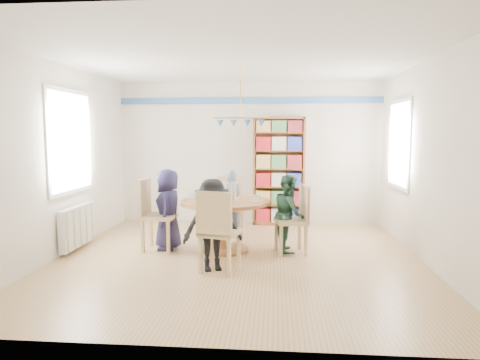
# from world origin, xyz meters

# --- Properties ---
(ground) EXTENTS (5.00, 5.00, 0.00)m
(ground) POSITION_xyz_m (0.00, 0.00, 0.00)
(ground) COLOR tan
(room_shell) EXTENTS (5.00, 5.00, 5.00)m
(room_shell) POSITION_xyz_m (-0.26, 0.87, 1.65)
(room_shell) COLOR white
(room_shell) RESTS_ON ground
(radiator) EXTENTS (0.12, 1.00, 0.60)m
(radiator) POSITION_xyz_m (-2.42, 0.30, 0.35)
(radiator) COLOR silver
(radiator) RESTS_ON ground
(dining_table) EXTENTS (1.30, 1.30, 0.75)m
(dining_table) POSITION_xyz_m (-0.22, 0.40, 0.56)
(dining_table) COLOR olive
(dining_table) RESTS_ON ground
(chair_left) EXTENTS (0.48, 0.48, 1.06)m
(chair_left) POSITION_xyz_m (-1.29, 0.37, 0.58)
(chair_left) COLOR #D2B681
(chair_left) RESTS_ON ground
(chair_right) EXTENTS (0.51, 0.51, 0.98)m
(chair_right) POSITION_xyz_m (0.82, 0.37, 0.54)
(chair_right) COLOR #D2B681
(chair_right) RESTS_ON ground
(chair_far) EXTENTS (0.50, 0.50, 1.01)m
(chair_far) POSITION_xyz_m (-0.25, 1.41, 0.55)
(chair_far) COLOR #D2B681
(chair_far) RESTS_ON ground
(chair_near) EXTENTS (0.55, 0.55, 1.03)m
(chair_near) POSITION_xyz_m (-0.19, -0.63, 0.57)
(chair_near) COLOR #D2B681
(chair_near) RESTS_ON ground
(person_left) EXTENTS (0.46, 0.64, 1.20)m
(person_left) POSITION_xyz_m (-1.07, 0.41, 0.60)
(person_left) COLOR #1B1937
(person_left) RESTS_ON ground
(person_right) EXTENTS (0.47, 0.58, 1.13)m
(person_right) POSITION_xyz_m (0.71, 0.44, 0.57)
(person_right) COLOR #1C3827
(person_right) RESTS_ON ground
(person_far) EXTENTS (0.46, 0.35, 1.13)m
(person_far) POSITION_xyz_m (-0.22, 1.30, 0.57)
(person_far) COLOR gray
(person_far) RESTS_ON ground
(person_near) EXTENTS (0.85, 0.65, 1.16)m
(person_near) POSITION_xyz_m (-0.27, -0.53, 0.58)
(person_near) COLOR black
(person_near) RESTS_ON ground
(bookshelf) EXTENTS (0.97, 0.29, 2.03)m
(bookshelf) POSITION_xyz_m (0.57, 2.34, 1.00)
(bookshelf) COLOR brown
(bookshelf) RESTS_ON ground
(tableware) EXTENTS (1.11, 1.11, 0.29)m
(tableware) POSITION_xyz_m (-0.24, 0.42, 0.81)
(tableware) COLOR white
(tableware) RESTS_ON dining_table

